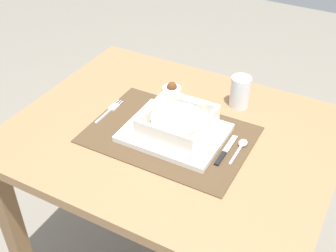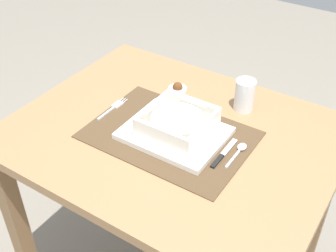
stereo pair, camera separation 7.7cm
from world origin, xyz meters
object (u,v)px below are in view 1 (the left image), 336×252
fork (111,110)px  spoon (241,145)px  drinking_glass (240,93)px  condiment_saucer (172,88)px  butter_knife (225,152)px  porridge_bowl (178,123)px  dining_table (172,162)px

fork → spoon: bearing=8.2°
drinking_glass → condiment_saucer: (-0.22, -0.02, -0.03)m
drinking_glass → condiment_saucer: size_ratio=1.63×
fork → condiment_saucer: condiment_saucer is taller
fork → butter_knife: (0.38, -0.02, 0.00)m
spoon → butter_knife: spoon is taller
porridge_bowl → drinking_glass: drinking_glass is taller
dining_table → spoon: size_ratio=8.16×
dining_table → porridge_bowl: size_ratio=5.13×
drinking_glass → condiment_saucer: 0.22m
fork → drinking_glass: (0.33, 0.21, 0.04)m
porridge_bowl → spoon: 0.18m
porridge_bowl → condiment_saucer: bearing=121.9°
dining_table → spoon: (0.20, 0.02, 0.13)m
porridge_bowl → condiment_saucer: size_ratio=2.92×
fork → butter_knife: bearing=1.8°
drinking_glass → fork: bearing=-147.1°
fork → porridge_bowl: bearing=2.4°
porridge_bowl → fork: 0.23m
dining_table → drinking_glass: size_ratio=9.18×
fork → spoon: (0.41, 0.03, 0.00)m
butter_knife → condiment_saucer: (-0.27, 0.20, 0.00)m
dining_table → spoon: 0.23m
dining_table → fork: bearing=-179.8°
fork → butter_knife: butter_knife is taller
butter_knife → drinking_glass: size_ratio=1.37×
spoon → butter_knife: 0.05m
dining_table → spoon: bearing=7.2°
dining_table → butter_knife: size_ratio=6.72×
condiment_saucer → butter_knife: bearing=-37.4°
porridge_bowl → condiment_saucer: 0.23m
dining_table → drinking_glass: bearing=61.0°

